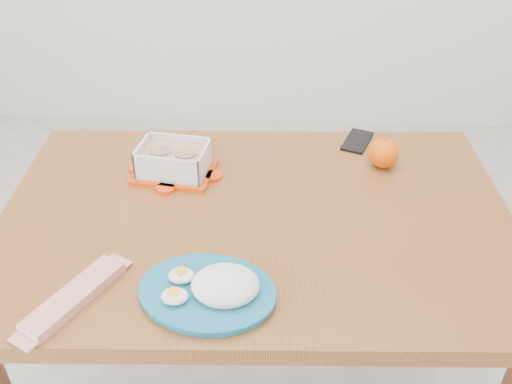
{
  "coord_description": "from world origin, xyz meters",
  "views": [
    {
      "loc": [
        0.07,
        -1.13,
        1.53
      ],
      "look_at": [
        0.02,
        -0.11,
        0.81
      ],
      "focal_mm": 40.0,
      "sensor_mm": 36.0,
      "label": 1
    }
  ],
  "objects_px": {
    "food_container": "(174,160)",
    "orange_fruit": "(384,153)",
    "dining_table": "(256,249)",
    "rice_plate": "(213,288)",
    "smartphone": "(357,141)"
  },
  "relations": [
    {
      "from": "dining_table",
      "to": "smartphone",
      "type": "relative_size",
      "value": 9.67
    },
    {
      "from": "orange_fruit",
      "to": "rice_plate",
      "type": "xyz_separation_m",
      "value": [
        -0.38,
        -0.48,
        -0.02
      ]
    },
    {
      "from": "rice_plate",
      "to": "smartphone",
      "type": "bearing_deg",
      "value": 70.57
    },
    {
      "from": "food_container",
      "to": "orange_fruit",
      "type": "bearing_deg",
      "value": 15.07
    },
    {
      "from": "rice_plate",
      "to": "orange_fruit",
      "type": "bearing_deg",
      "value": 61.01
    },
    {
      "from": "food_container",
      "to": "orange_fruit",
      "type": "xyz_separation_m",
      "value": [
        0.52,
        0.06,
        -0.0
      ]
    },
    {
      "from": "dining_table",
      "to": "orange_fruit",
      "type": "xyz_separation_m",
      "value": [
        0.31,
        0.22,
        0.14
      ]
    },
    {
      "from": "dining_table",
      "to": "food_container",
      "type": "relative_size",
      "value": 5.72
    },
    {
      "from": "dining_table",
      "to": "rice_plate",
      "type": "relative_size",
      "value": 4.0
    },
    {
      "from": "dining_table",
      "to": "orange_fruit",
      "type": "bearing_deg",
      "value": 32.77
    },
    {
      "from": "food_container",
      "to": "smartphone",
      "type": "xyz_separation_m",
      "value": [
        0.47,
        0.18,
        -0.04
      ]
    },
    {
      "from": "orange_fruit",
      "to": "rice_plate",
      "type": "height_order",
      "value": "orange_fruit"
    },
    {
      "from": "dining_table",
      "to": "rice_plate",
      "type": "bearing_deg",
      "value": -106.78
    },
    {
      "from": "dining_table",
      "to": "food_container",
      "type": "height_order",
      "value": "food_container"
    },
    {
      "from": "smartphone",
      "to": "dining_table",
      "type": "bearing_deg",
      "value": -106.74
    }
  ]
}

